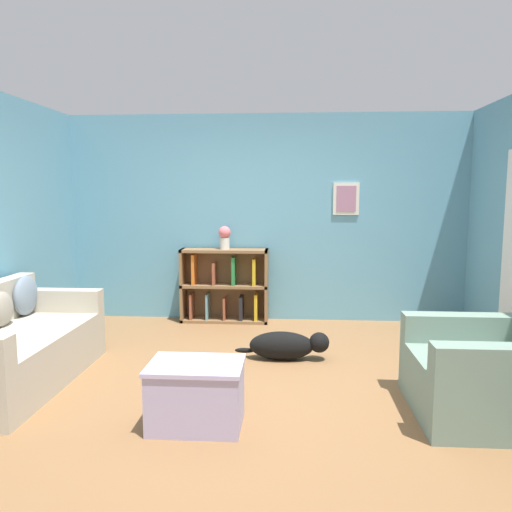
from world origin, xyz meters
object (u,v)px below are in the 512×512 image
object	(u,v)px
couch	(10,348)
vase	(225,236)
recliner_chair	(500,371)
coffee_table	(196,393)
bookshelf	(225,286)
dog	(287,345)

from	to	relation	value
couch	vase	distance (m)	2.79
recliner_chair	coffee_table	bearing A→B (deg)	-171.69
vase	bookshelf	bearing A→B (deg)	91.70
bookshelf	recliner_chair	size ratio (longest dim) A/B	1.02
coffee_table	vase	world-z (taller)	vase
couch	vase	size ratio (longest dim) A/B	6.20
recliner_chair	bookshelf	bearing A→B (deg)	132.55
bookshelf	dog	distance (m)	1.67
couch	recliner_chair	world-z (taller)	recliner_chair
recliner_chair	dog	world-z (taller)	recliner_chair
bookshelf	vase	xyz separation A→B (m)	(0.00, -0.02, 0.64)
couch	recliner_chair	distance (m)	3.92
bookshelf	coffee_table	world-z (taller)	bookshelf
couch	dog	xyz separation A→B (m)	(2.35, 0.78, -0.17)
recliner_chair	coffee_table	xyz separation A→B (m)	(-2.18, -0.32, -0.09)
couch	dog	size ratio (longest dim) A/B	1.91
coffee_table	vase	xyz separation A→B (m)	(-0.17, 2.85, 0.84)
bookshelf	recliner_chair	bearing A→B (deg)	-47.45
couch	dog	distance (m)	2.48
bookshelf	recliner_chair	xyz separation A→B (m)	(2.35, -2.56, -0.11)
coffee_table	vase	size ratio (longest dim) A/B	2.29
coffee_table	recliner_chair	bearing A→B (deg)	8.31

